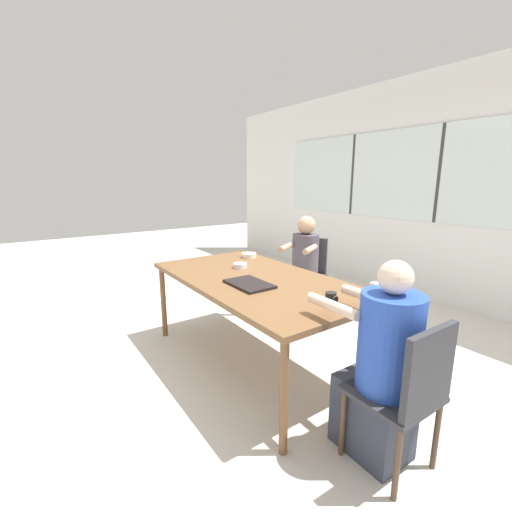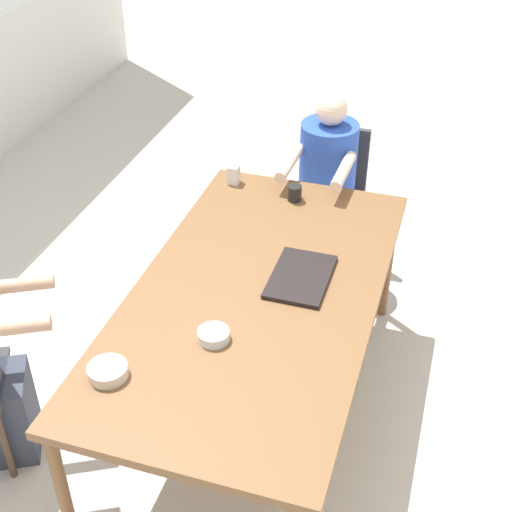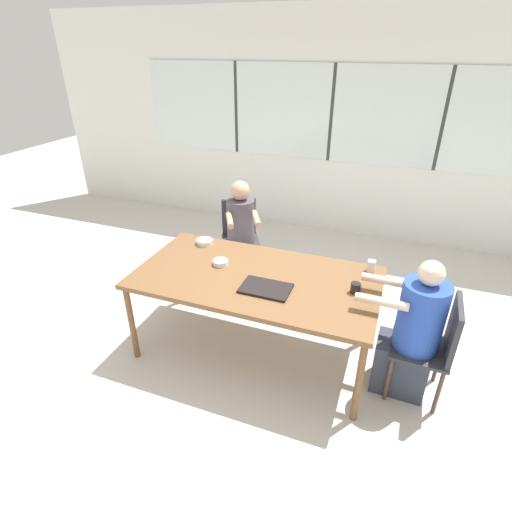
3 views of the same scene
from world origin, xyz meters
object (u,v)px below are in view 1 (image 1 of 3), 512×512
Objects in this scene: chair_for_woman_green_shirt at (308,268)px; person_man_blue_shirt at (381,372)px; person_woman_green_shirt at (304,270)px; milk_carton_small at (375,290)px; bowl_cereal at (240,266)px; chair_for_man_blue_shirt at (409,388)px; coffee_mug at (331,299)px; bowl_white_shallow at (249,255)px.

chair_for_woman_green_shirt is 0.75× the size of person_man_blue_shirt.
person_woman_green_shirt is 11.29× the size of milk_carton_small.
person_man_blue_shirt reaches higher than bowl_cereal.
person_woman_green_shirt reaches higher than chair_for_man_blue_shirt.
chair_for_man_blue_shirt is 2.25m from person_woman_green_shirt.
milk_carton_small is (1.50, -0.83, 0.29)m from chair_for_woman_green_shirt.
person_man_blue_shirt is (1.87, -1.25, 0.00)m from chair_for_woman_green_shirt.
coffee_mug reaches higher than bowl_white_shallow.
chair_for_woman_green_shirt reaches higher than coffee_mug.
chair_for_man_blue_shirt reaches higher than milk_carton_small.
bowl_white_shallow is at bearing 62.42° from chair_for_woman_green_shirt.
chair_for_woman_green_shirt is at bearing 140.47° from coffee_mug.
chair_for_man_blue_shirt is at bearing -90.00° from person_man_blue_shirt.
coffee_mug is 0.64× the size of bowl_cereal.
person_man_blue_shirt is 11.35× the size of milk_carton_small.
chair_for_woman_green_shirt is 1.74m from milk_carton_small.
coffee_mug is 1.46m from bowl_white_shallow.
bowl_cereal is at bearing 178.58° from coffee_mug.
person_woman_green_shirt is (-1.96, 1.11, 0.01)m from chair_for_man_blue_shirt.
bowl_cereal is (0.31, -1.15, 0.26)m from chair_for_woman_green_shirt.
bowl_white_shallow is (-2.02, 0.40, 0.26)m from chair_for_man_blue_shirt.
person_woman_green_shirt is at bearing 59.77° from person_man_blue_shirt.
bowl_cereal is (-1.12, 0.03, -0.02)m from coffee_mug.
person_woman_green_shirt is 0.75m from bowl_white_shallow.
coffee_mug is at bearing -1.42° from bowl_cereal.
chair_for_woman_green_shirt and chair_for_man_blue_shirt have the same top height.
chair_for_woman_green_shirt is 0.89m from bowl_white_shallow.
bowl_white_shallow is at bearing 135.18° from bowl_cereal.
coffee_mug is at bearing 112.26° from chair_for_woman_green_shirt.
milk_carton_small is (-0.37, 0.42, 0.28)m from person_man_blue_shirt.
chair_for_man_blue_shirt is 0.67m from coffee_mug.
person_woman_green_shirt is at bearing 90.00° from chair_for_woman_green_shirt.
person_woman_green_shirt reaches higher than bowl_cereal.
bowl_white_shallow is at bearing 167.02° from coffee_mug.
bowl_cereal is (0.30, -0.30, -0.00)m from bowl_white_shallow.
chair_for_man_blue_shirt is at bearing -6.71° from coffee_mug.
milk_carton_small is 1.49m from bowl_white_shallow.
milk_carton_small is 0.79× the size of bowl_cereal.
chair_for_man_blue_shirt reaches higher than bowl_cereal.
coffee_mug is at bearing -12.98° from bowl_white_shallow.
chair_for_woman_green_shirt is at bearing 59.80° from chair_for_man_blue_shirt.
person_man_blue_shirt is at bearing 120.16° from person_woman_green_shirt.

